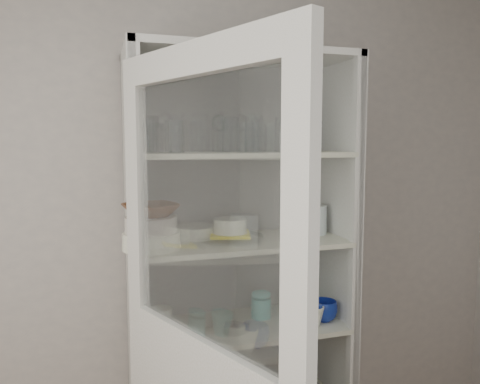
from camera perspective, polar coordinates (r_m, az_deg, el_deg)
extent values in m
cube|color=#9D9893|center=(2.31, -6.44, -4.03)|extent=(3.60, 0.02, 2.60)
cube|color=#B7B7A7|center=(2.12, -12.90, -12.07)|extent=(0.03, 0.45, 2.10)
cube|color=#B7B7A7|center=(2.39, 11.32, -9.92)|extent=(0.03, 0.45, 2.10)
cube|color=slate|center=(2.40, -1.53, -9.75)|extent=(1.00, 0.03, 2.10)
cube|color=#B7B7A7|center=(2.14, 0.00, 16.33)|extent=(1.00, 0.45, 0.03)
cube|color=beige|center=(2.26, 0.12, -16.13)|extent=(0.94, 0.42, 0.02)
cube|color=beige|center=(2.14, 0.12, -6.17)|extent=(0.94, 0.42, 0.02)
cube|color=beige|center=(2.09, 0.12, 4.60)|extent=(0.94, 0.42, 0.02)
cube|color=#B7B7A7|center=(1.42, -5.02, 16.00)|extent=(0.38, 0.85, 0.10)
cube|color=#B7B7A7|center=(1.76, -12.47, -0.72)|extent=(0.07, 0.10, 0.80)
cube|color=#B7B7A7|center=(1.11, 7.27, -4.53)|extent=(0.07, 0.10, 0.80)
cube|color=silver|center=(1.42, -4.85, -2.23)|extent=(0.29, 0.67, 0.78)
cylinder|color=silver|center=(1.91, -7.71, 6.68)|extent=(0.07, 0.07, 0.13)
cylinder|color=silver|center=(1.93, -8.19, 6.71)|extent=(0.08, 0.08, 0.13)
cylinder|color=silver|center=(1.95, 0.80, 6.65)|extent=(0.07, 0.07, 0.13)
cylinder|color=silver|center=(2.02, 2.26, 6.70)|extent=(0.07, 0.07, 0.13)
cylinder|color=silver|center=(2.00, 1.72, 7.06)|extent=(0.10, 0.10, 0.15)
cylinder|color=silver|center=(2.05, 5.30, 6.91)|extent=(0.08, 0.08, 0.15)
cylinder|color=silver|center=(2.10, 9.04, 6.69)|extent=(0.07, 0.07, 0.14)
cylinder|color=silver|center=(2.01, -10.98, 6.94)|extent=(0.09, 0.09, 0.15)
cylinder|color=silver|center=(1.99, -10.17, 6.52)|extent=(0.08, 0.08, 0.12)
cylinder|color=silver|center=(2.10, -1.18, 6.99)|extent=(0.09, 0.09, 0.15)
cylinder|color=silver|center=(2.17, 3.84, 6.65)|extent=(0.08, 0.08, 0.13)
cylinder|color=white|center=(1.99, -10.75, -5.84)|extent=(0.24, 0.24, 0.07)
cylinder|color=white|center=(2.20, -5.61, -4.85)|extent=(0.20, 0.20, 0.06)
cylinder|color=silver|center=(1.98, -10.79, -3.91)|extent=(0.24, 0.24, 0.07)
imported|color=brown|center=(1.97, -10.82, -2.17)|extent=(0.28, 0.28, 0.05)
cylinder|color=silver|center=(2.15, -1.21, -5.56)|extent=(0.36, 0.36, 0.02)
cube|color=yellow|center=(2.15, -1.21, -5.17)|extent=(0.22, 0.22, 0.01)
cylinder|color=white|center=(2.14, -1.21, -4.14)|extent=(0.16, 0.16, 0.07)
cylinder|color=silver|center=(2.30, 8.81, -3.32)|extent=(0.14, 0.14, 0.14)
imported|color=navy|center=(2.32, 10.21, -14.05)|extent=(0.13, 0.13, 0.10)
imported|color=teal|center=(2.41, 6.48, -13.07)|extent=(0.15, 0.15, 0.11)
imported|color=white|center=(2.26, 8.91, -14.68)|extent=(0.13, 0.13, 0.09)
cylinder|color=teal|center=(2.33, 2.60, -13.91)|extent=(0.10, 0.10, 0.10)
ellipsoid|color=teal|center=(2.31, 2.61, -12.57)|extent=(0.10, 0.10, 0.02)
cylinder|color=#B9B9B9|center=(2.17, -0.71, -16.28)|extent=(0.09, 0.09, 0.04)
cylinder|color=white|center=(2.17, -9.54, -15.22)|extent=(0.12, 0.12, 0.12)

